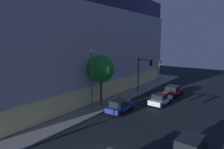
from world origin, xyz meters
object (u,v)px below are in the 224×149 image
street_lamp_sidewalk (92,73)px  car_white (160,99)px  modern_building (65,43)px  sidewalk_tree (101,69)px  car_blue (120,106)px  car_red (173,91)px  traffic_light_far_corner (147,68)px  car_black (189,149)px

street_lamp_sidewalk → car_white: (8.00, -6.00, -4.31)m
modern_building → car_white: (0.97, -18.94, -7.86)m
modern_building → street_lamp_sidewalk: (-7.03, -12.95, -3.55)m
sidewalk_tree → car_blue: size_ratio=1.56×
modern_building → car_red: modern_building is taller
traffic_light_far_corner → car_blue: bearing=-174.0°
modern_building → car_blue: modern_building is taller
car_red → car_black: bearing=-157.6°
car_blue → car_white: bearing=-27.7°
car_blue → car_white: 6.61m
street_lamp_sidewalk → car_black: 13.97m
car_black → car_red: car_red is taller
car_white → car_red: (5.72, 0.09, 0.05)m
traffic_light_far_corner → car_black: 18.89m
car_white → car_blue: bearing=152.3°
street_lamp_sidewalk → sidewalk_tree: size_ratio=1.12×
traffic_light_far_corner → sidewalk_tree: (-9.06, 2.56, 0.77)m
street_lamp_sidewalk → car_black: size_ratio=1.71×
car_red → car_white: bearing=-179.1°
car_red → traffic_light_far_corner: bearing=117.3°
modern_building → sidewalk_tree: size_ratio=5.60×
street_lamp_sidewalk → car_black: street_lamp_sidewalk is taller
street_lamp_sidewalk → car_blue: size_ratio=1.75×
street_lamp_sidewalk → car_white: size_ratio=1.76×
street_lamp_sidewalk → car_blue: (2.15, -2.92, -4.30)m
car_blue → car_white: size_ratio=1.01×
traffic_light_far_corner → car_blue: (-9.52, -0.99, -3.72)m
car_black → sidewalk_tree: bearing=66.6°
sidewalk_tree → car_white: sidewalk_tree is taller
sidewalk_tree → car_red: sidewalk_tree is taller
car_blue → car_red: 11.95m
street_lamp_sidewalk → modern_building: bearing=61.5°
car_red → modern_building: bearing=109.6°
street_lamp_sidewalk → car_white: 10.89m
street_lamp_sidewalk → car_red: bearing=-23.3°
street_lamp_sidewalk → sidewalk_tree: 2.69m
car_blue → traffic_light_far_corner: bearing=6.0°
car_white → car_red: bearing=0.9°
modern_building → car_blue: size_ratio=8.74×
car_black → car_blue: 11.35m
traffic_light_far_corner → car_red: 5.79m
car_white → traffic_light_far_corner: bearing=48.0°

